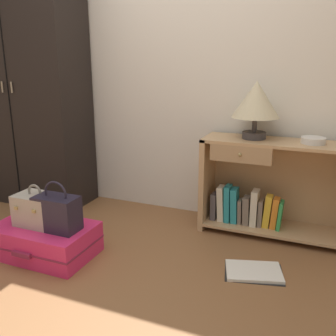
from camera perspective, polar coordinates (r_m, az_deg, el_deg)
ground_plane at (r=2.23m, az=-12.94°, el=-19.14°), size 9.00×9.00×0.00m
back_wall at (r=3.16m, az=1.83°, el=16.61°), size 6.40×0.10×2.60m
wardrobe at (r=3.61m, az=-20.43°, el=11.59°), size 1.04×0.47×2.10m
bookshelf at (r=2.90m, az=15.01°, el=-3.16°), size 1.08×0.35×0.72m
table_lamp at (r=2.78m, az=13.13°, el=9.79°), size 0.34×0.34×0.41m
bowl at (r=2.77m, az=21.05°, el=3.90°), size 0.16×0.16×0.04m
suitcase_large at (r=2.71m, az=-18.04°, el=-10.24°), size 0.66×0.44×0.21m
train_case at (r=2.66m, az=-19.21°, el=-5.86°), size 0.26×0.21×0.28m
handbag at (r=2.54m, az=-16.36°, el=-6.45°), size 0.28×0.16×0.33m
open_book_on_floor at (r=2.48m, az=12.79°, el=-14.98°), size 0.40×0.32×0.02m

